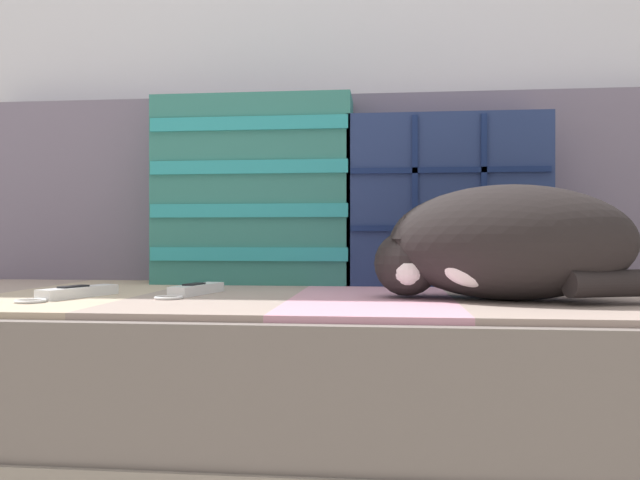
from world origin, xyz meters
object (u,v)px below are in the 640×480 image
object	(u,v)px
throw_pillow_quilted	(446,201)
game_remote_near	(75,293)
couch	(301,396)
sleeping_cat	(499,245)
game_remote_far	(195,290)
throw_pillow_striped	(254,191)

from	to	relation	value
throw_pillow_quilted	game_remote_near	world-z (taller)	throw_pillow_quilted
couch	sleeping_cat	xyz separation A→B (m)	(0.35, -0.14, 0.29)
throw_pillow_quilted	game_remote_near	bearing A→B (deg)	-151.46
throw_pillow_quilted	game_remote_far	distance (m)	0.59
sleeping_cat	couch	bearing A→B (deg)	158.57
couch	game_remote_far	xyz separation A→B (m)	(-0.18, -0.09, 0.21)
couch	sleeping_cat	world-z (taller)	sleeping_cat
throw_pillow_striped	sleeping_cat	bearing A→B (deg)	-34.65
throw_pillow_striped	game_remote_near	size ratio (longest dim) A/B	2.17
throw_pillow_striped	game_remote_near	world-z (taller)	throw_pillow_striped
throw_pillow_quilted	game_remote_near	size ratio (longest dim) A/B	2.11
throw_pillow_quilted	game_remote_far	size ratio (longest dim) A/B	2.24
game_remote_far	throw_pillow_striped	bearing A→B (deg)	80.30
game_remote_near	throw_pillow_striped	bearing A→B (deg)	56.71
couch	game_remote_near	world-z (taller)	game_remote_near
game_remote_near	game_remote_far	xyz separation A→B (m)	(0.19, 0.08, -0.00)
game_remote_far	sleeping_cat	bearing A→B (deg)	-5.05
throw_pillow_quilted	throw_pillow_striped	distance (m)	0.43
throw_pillow_striped	game_remote_far	world-z (taller)	throw_pillow_striped
sleeping_cat	game_remote_far	world-z (taller)	sleeping_cat
throw_pillow_quilted	throw_pillow_striped	size ratio (longest dim) A/B	0.97
sleeping_cat	game_remote_far	xyz separation A→B (m)	(-0.54, 0.05, -0.08)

